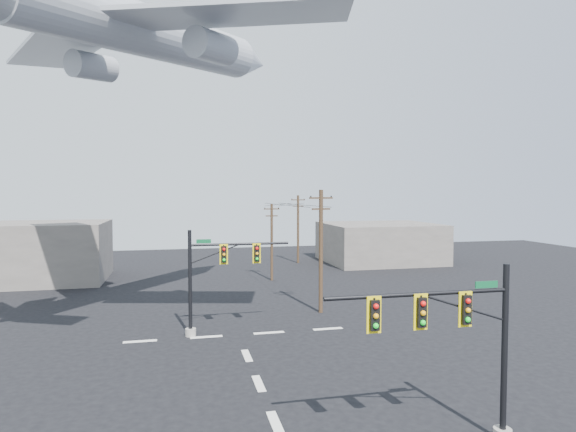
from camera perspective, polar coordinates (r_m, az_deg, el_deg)
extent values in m
plane|color=black|center=(20.69, -1.51, -23.31)|extent=(120.00, 120.00, 0.00)
cube|color=white|center=(20.69, -1.51, -23.29)|extent=(0.40, 2.00, 0.01)
cube|color=white|center=(24.28, -3.49, -19.19)|extent=(0.40, 2.00, 0.01)
cube|color=white|center=(27.99, -4.89, -16.15)|extent=(0.40, 2.00, 0.01)
cube|color=white|center=(31.64, -17.12, -14.00)|extent=(2.00, 0.40, 0.01)
cube|color=white|center=(31.60, -9.65, -13.94)|extent=(2.00, 0.40, 0.01)
cube|color=white|center=(32.06, -2.28, -13.65)|extent=(2.00, 0.40, 0.01)
cube|color=white|center=(33.00, 4.75, -13.17)|extent=(2.00, 0.40, 0.01)
cylinder|color=black|center=(19.79, 24.27, -14.62)|extent=(0.22, 0.22, 6.54)
cylinder|color=black|center=(17.38, 15.27, -8.93)|extent=(6.86, 0.15, 0.15)
cylinder|color=black|center=(18.36, 20.05, -10.16)|extent=(3.61, 0.07, 0.07)
cube|color=black|center=(18.25, 20.29, -10.33)|extent=(0.32, 0.28, 1.03)
cube|color=yellow|center=(18.27, 20.26, -10.32)|extent=(0.51, 0.04, 1.26)
sphere|color=red|center=(18.05, 20.59, -9.42)|extent=(0.19, 0.19, 0.19)
sphere|color=orange|center=(18.13, 20.57, -10.43)|extent=(0.19, 0.19, 0.19)
sphere|color=#0DD022|center=(18.20, 20.55, -11.43)|extent=(0.19, 0.19, 0.19)
cube|color=black|center=(17.39, 15.47, -10.91)|extent=(0.32, 0.28, 1.03)
cube|color=yellow|center=(17.41, 15.44, -10.90)|extent=(0.51, 0.04, 1.26)
sphere|color=red|center=(17.18, 15.74, -9.97)|extent=(0.19, 0.19, 0.19)
sphere|color=orange|center=(17.26, 15.72, -11.03)|extent=(0.19, 0.19, 0.19)
sphere|color=#0DD022|center=(17.34, 15.71, -12.08)|extent=(0.19, 0.19, 0.19)
cube|color=black|center=(16.67, 10.17, -11.46)|extent=(0.32, 0.28, 1.03)
cube|color=yellow|center=(16.68, 10.14, -11.45)|extent=(0.51, 0.04, 1.26)
sphere|color=red|center=(16.45, 10.40, -10.49)|extent=(0.19, 0.19, 0.19)
sphere|color=orange|center=(16.52, 10.39, -11.59)|extent=(0.19, 0.19, 0.19)
sphere|color=#0DD022|center=(16.61, 10.38, -12.68)|extent=(0.19, 0.19, 0.19)
cube|color=#0B4F2A|center=(18.64, 22.46, -7.51)|extent=(0.89, 0.04, 0.24)
cylinder|color=gray|center=(31.91, -11.47, -13.35)|extent=(0.67, 0.67, 0.48)
cylinder|color=black|center=(31.19, -11.53, -7.82)|extent=(0.23, 0.23, 6.74)
cylinder|color=black|center=(31.07, -5.71, -3.33)|extent=(6.34, 0.15, 0.15)
cylinder|color=black|center=(30.98, -8.62, -4.45)|extent=(3.37, 0.08, 0.08)
cube|color=black|center=(30.88, -7.62, -4.51)|extent=(0.33, 0.29, 1.06)
cube|color=yellow|center=(30.90, -7.62, -4.51)|extent=(0.53, 0.04, 1.30)
sphere|color=red|center=(30.68, -7.60, -3.93)|extent=(0.19, 0.19, 0.19)
sphere|color=orange|center=(30.72, -7.59, -4.55)|extent=(0.19, 0.19, 0.19)
sphere|color=#0DD022|center=(30.76, -7.59, -5.18)|extent=(0.19, 0.19, 0.19)
cube|color=black|center=(31.14, -3.74, -4.43)|extent=(0.33, 0.29, 1.06)
cube|color=yellow|center=(31.16, -3.74, -4.43)|extent=(0.53, 0.04, 1.30)
sphere|color=red|center=(30.94, -3.69, -3.85)|extent=(0.19, 0.19, 0.19)
sphere|color=orange|center=(30.98, -3.69, -4.47)|extent=(0.19, 0.19, 0.19)
sphere|color=#0DD022|center=(31.03, -3.69, -5.09)|extent=(0.19, 0.19, 0.19)
cube|color=#0B4F2A|center=(30.78, -9.96, -2.97)|extent=(0.91, 0.04, 0.25)
cylinder|color=#452F1D|center=(36.34, 3.92, -4.22)|extent=(0.31, 0.31, 9.29)
cube|color=#452F1D|center=(36.06, 3.94, 2.14)|extent=(1.86, 0.30, 0.12)
cube|color=#452F1D|center=(36.08, 3.93, 0.83)|extent=(1.45, 0.26, 0.12)
cylinder|color=black|center=(35.75, 2.72, 2.31)|extent=(0.10, 0.10, 0.12)
cylinder|color=black|center=(36.06, 3.94, 2.31)|extent=(0.10, 0.10, 0.12)
cylinder|color=black|center=(36.38, 5.14, 2.31)|extent=(0.10, 0.10, 0.12)
cylinder|color=#452F1D|center=(49.49, -1.94, -3.12)|extent=(0.27, 0.27, 7.90)
cube|color=#452F1D|center=(49.25, -1.95, 0.84)|extent=(1.60, 0.21, 0.11)
cube|color=#452F1D|center=(49.28, -1.95, 0.01)|extent=(1.25, 0.19, 0.11)
cylinder|color=black|center=(49.16, -2.77, 0.94)|extent=(0.09, 0.09, 0.11)
cylinder|color=black|center=(49.24, -1.95, 0.94)|extent=(0.09, 0.09, 0.11)
cylinder|color=black|center=(49.34, -1.13, 0.95)|extent=(0.09, 0.09, 0.11)
cylinder|color=#452F1D|center=(61.54, 1.20, -1.57)|extent=(0.30, 0.30, 8.69)
cube|color=#452F1D|center=(61.36, 1.20, 1.92)|extent=(1.71, 0.73, 0.12)
cube|color=#452F1D|center=(61.38, 1.20, 1.19)|extent=(1.34, 0.60, 0.12)
cylinder|color=black|center=(61.45, 0.47, 2.02)|extent=(0.10, 0.10, 0.12)
cylinder|color=black|center=(61.36, 1.20, 2.02)|extent=(0.10, 0.10, 0.12)
cylinder|color=black|center=(61.27, 1.94, 2.01)|extent=(0.10, 0.10, 0.12)
cylinder|color=black|center=(42.43, -0.47, 1.32)|extent=(1.00, 13.81, 0.03)
cylinder|color=black|center=(55.12, -0.96, 1.39)|extent=(5.55, 11.19, 0.03)
cylinder|color=black|center=(42.78, 1.54, 1.33)|extent=(1.23, 13.81, 0.03)
cylinder|color=black|center=(55.45, 0.56, 1.40)|extent=(5.71, 11.19, 0.03)
cylinder|color=#A1A6AC|center=(32.91, -15.86, 20.14)|extent=(14.88, 16.95, 4.73)
cone|color=#A1A6AC|center=(42.28, -4.43, 17.74)|extent=(5.27, 5.46, 3.43)
cube|color=#A1A6AC|center=(36.81, -25.56, 17.43)|extent=(9.20, 13.12, 0.61)
cube|color=#A1A6AC|center=(27.79, -6.56, 22.68)|extent=(13.16, 7.38, 0.61)
cylinder|color=#A1A6AC|center=(35.54, -22.20, 16.09)|extent=(3.38, 3.57, 1.99)
cylinder|color=#A1A6AC|center=(29.25, -9.07, 19.22)|extent=(3.38, 3.57, 1.99)
cube|color=slate|center=(55.99, -29.88, -3.78)|extent=(18.00, 10.00, 6.00)
cube|color=slate|center=(63.96, 10.81, -3.11)|extent=(14.00, 12.00, 5.00)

